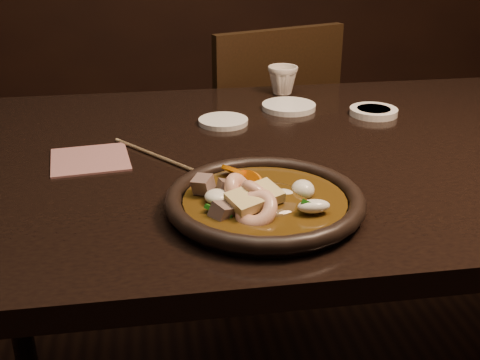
{
  "coord_description": "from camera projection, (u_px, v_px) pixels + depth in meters",
  "views": [
    {
      "loc": [
        -0.33,
        -1.05,
        1.17
      ],
      "look_at": [
        -0.21,
        -0.24,
        0.8
      ],
      "focal_mm": 45.0,
      "sensor_mm": 36.0,
      "label": 1
    }
  ],
  "objects": [
    {
      "name": "saucer_right",
      "position": [
        289.0,
        107.0,
        1.38
      ],
      "size": [
        0.12,
        0.12,
        0.01
      ],
      "primitive_type": "cylinder",
      "color": "white",
      "rests_on": "table"
    },
    {
      "name": "soy_dish",
      "position": [
        374.0,
        112.0,
        1.34
      ],
      "size": [
        0.11,
        0.11,
        0.01
      ],
      "primitive_type": "cylinder",
      "color": "white",
      "rests_on": "table"
    },
    {
      "name": "plate",
      "position": [
        265.0,
        202.0,
        0.91
      ],
      "size": [
        0.3,
        0.3,
        0.03
      ],
      "color": "black",
      "rests_on": "table"
    },
    {
      "name": "chopsticks",
      "position": [
        155.0,
        155.0,
        1.11
      ],
      "size": [
        0.15,
        0.19,
        0.01
      ],
      "rotation": [
        0.0,
        0.0,
        0.66
      ],
      "color": "#A2855C",
      "rests_on": "table"
    },
    {
      "name": "chair",
      "position": [
        257.0,
        154.0,
        1.87
      ],
      "size": [
        0.53,
        0.53,
        0.88
      ],
      "rotation": [
        0.0,
        0.0,
        3.47
      ],
      "color": "black",
      "rests_on": "floor"
    },
    {
      "name": "tea_cup",
      "position": [
        283.0,
        79.0,
        1.49
      ],
      "size": [
        0.09,
        0.08,
        0.08
      ],
      "primitive_type": "imported",
      "rotation": [
        0.0,
        0.0,
        0.17
      ],
      "color": "silver",
      "rests_on": "table"
    },
    {
      "name": "stirfry",
      "position": [
        261.0,
        199.0,
        0.9
      ],
      "size": [
        0.19,
        0.22,
        0.07
      ],
      "color": "#3B270A",
      "rests_on": "plate"
    },
    {
      "name": "napkin",
      "position": [
        90.0,
        159.0,
        1.1
      ],
      "size": [
        0.15,
        0.15,
        0.0
      ],
      "primitive_type": "cube",
      "rotation": [
        0.0,
        0.0,
        0.12
      ],
      "color": "#97605D",
      "rests_on": "table"
    },
    {
      "name": "saucer_left",
      "position": [
        223.0,
        121.0,
        1.29
      ],
      "size": [
        0.11,
        0.11,
        0.01
      ],
      "primitive_type": "cylinder",
      "color": "white",
      "rests_on": "table"
    },
    {
      "name": "table",
      "position": [
        323.0,
        183.0,
        1.2
      ],
      "size": [
        1.6,
        0.9,
        0.75
      ],
      "color": "black",
      "rests_on": "floor"
    }
  ]
}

